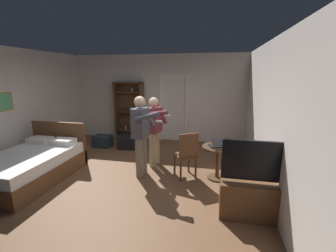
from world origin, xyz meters
TOP-DOWN VIEW (x-y plane):
  - ground_plane at (0.00, 0.00)m, footprint 6.40×6.40m
  - wall_back at (0.00, 2.97)m, footprint 5.82×0.12m
  - wall_left at (-2.85, -0.00)m, footprint 0.15×6.06m
  - wall_right at (2.85, 0.00)m, footprint 0.12×6.06m
  - doorway_frame at (0.56, 2.89)m, footprint 0.93×0.08m
  - bed at (-1.85, -0.45)m, footprint 1.39×2.08m
  - bookshelf at (-0.90, 2.75)m, footprint 0.95×0.32m
  - tv_flatscreen at (2.49, -0.86)m, footprint 1.04×0.40m
  - side_table at (1.95, 0.35)m, footprint 0.67×0.67m
  - laptop at (1.94, 0.31)m, footprint 0.41×0.42m
  - bottle_on_table at (2.09, 0.27)m, footprint 0.06×0.06m
  - wooden_chair at (1.32, 0.24)m, footprint 0.58×0.58m
  - person_blue_shirt at (0.36, 0.17)m, footprint 0.68×0.59m
  - person_striped_shirt at (0.48, 0.79)m, footprint 0.61×0.63m
  - suitcase_dark at (-1.43, 1.80)m, footprint 0.55×0.43m
  - suitcase_small at (-0.62, 1.79)m, footprint 0.52×0.40m

SIDE VIEW (x-z plane):
  - ground_plane at x=0.00m, z-range 0.00..0.00m
  - suitcase_dark at x=-1.43m, z-range 0.00..0.34m
  - suitcase_small at x=-0.62m, z-range 0.00..0.43m
  - bed at x=-1.85m, z-range -0.21..0.81m
  - tv_flatscreen at x=2.49m, z-range -0.24..0.98m
  - side_table at x=1.95m, z-range 0.12..0.82m
  - wooden_chair at x=1.32m, z-range 0.05..1.04m
  - laptop at x=1.94m, z-range 0.67..0.84m
  - bottle_on_table at x=2.09m, z-range 0.68..0.91m
  - person_striped_shirt at x=0.48m, z-range 0.12..1.75m
  - person_blue_shirt at x=0.36m, z-range 0.13..1.84m
  - bookshelf at x=-0.90m, z-range 0.08..1.97m
  - doorway_frame at x=0.56m, z-range 0.16..2.29m
  - wall_back at x=0.00m, z-range 0.00..2.75m
  - wall_right at x=2.85m, z-range 0.00..2.75m
  - wall_left at x=-2.85m, z-range 0.00..2.75m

